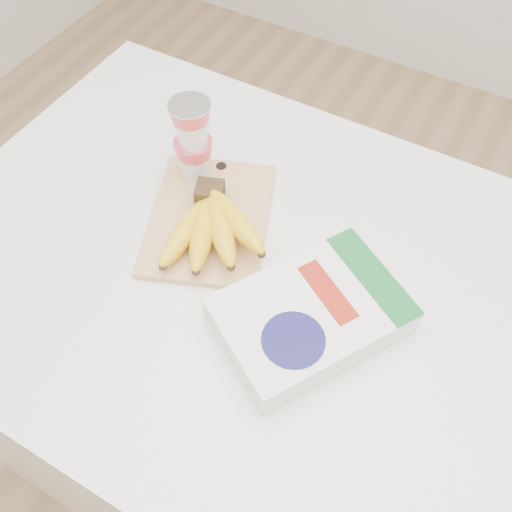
{
  "coord_description": "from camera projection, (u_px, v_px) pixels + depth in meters",
  "views": [
    {
      "loc": [
        0.23,
        -0.48,
        1.73
      ],
      "look_at": [
        -0.04,
        -0.0,
        0.98
      ],
      "focal_mm": 40.0,
      "sensor_mm": 36.0,
      "label": 1
    }
  ],
  "objects": [
    {
      "name": "room",
      "position": [
        290.0,
        70.0,
        0.62
      ],
      "size": [
        4.0,
        4.0,
        4.0
      ],
      "color": "tan",
      "rests_on": "ground"
    },
    {
      "name": "table",
      "position": [
        272.0,
        390.0,
        1.33
      ],
      "size": [
        1.26,
        0.84,
        0.94
      ],
      "primitive_type": "cube",
      "color": "white",
      "rests_on": "ground"
    },
    {
      "name": "cutting_board",
      "position": [
        209.0,
        219.0,
        1.01
      ],
      "size": [
        0.29,
        0.34,
        0.01
      ],
      "primitive_type": "cube",
      "rotation": [
        0.0,
        0.0,
        0.38
      ],
      "color": "tan",
      "rests_on": "table"
    },
    {
      "name": "bananas",
      "position": [
        211.0,
        226.0,
        0.96
      ],
      "size": [
        0.2,
        0.21,
        0.07
      ],
      "color": "#382816",
      "rests_on": "cutting_board"
    },
    {
      "name": "yogurt_stack",
      "position": [
        193.0,
        139.0,
        0.99
      ],
      "size": [
        0.08,
        0.07,
        0.17
      ],
      "color": "white",
      "rests_on": "cutting_board"
    },
    {
      "name": "cereal_box",
      "position": [
        311.0,
        316.0,
        0.87
      ],
      "size": [
        0.3,
        0.33,
        0.06
      ],
      "rotation": [
        0.0,
        0.0,
        -0.54
      ],
      "color": "white",
      "rests_on": "table"
    }
  ]
}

